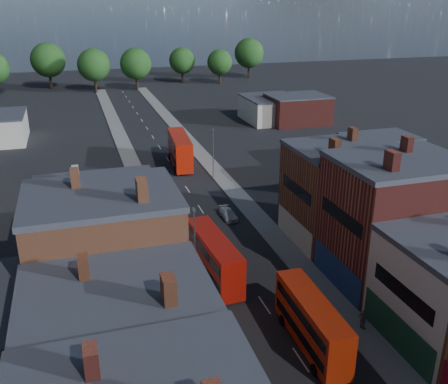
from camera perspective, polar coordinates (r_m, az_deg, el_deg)
pavement_west at (r=69.27m, az=-8.30°, el=-1.93°), size 3.00×200.00×0.12m
pavement_east at (r=72.10m, az=1.94°, el=-0.76°), size 3.00×200.00×0.12m
lamp_post_2 at (r=49.67m, az=-3.37°, el=-5.55°), size 0.25×0.70×8.12m
lamp_post_3 at (r=79.23m, az=-1.26°, el=4.86°), size 0.25×0.70×8.12m
bus_0 at (r=51.18m, az=-1.16°, el=-7.39°), size 3.31×11.05×4.71m
bus_1 at (r=42.76m, az=10.00°, el=-14.39°), size 2.77×10.28×4.42m
bus_2 at (r=86.24m, az=-5.06°, el=4.87°), size 3.85×12.44×5.29m
car_2 at (r=54.66m, az=-2.37°, el=-7.78°), size 1.96×4.05×1.11m
car_3 at (r=65.62m, az=0.51°, el=-2.54°), size 1.76×4.12×1.18m
ped_1 at (r=42.27m, az=-0.92°, el=-16.69°), size 0.95×0.53×1.92m
ped_3 at (r=46.28m, az=15.64°, el=-13.86°), size 0.86×1.20×1.87m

